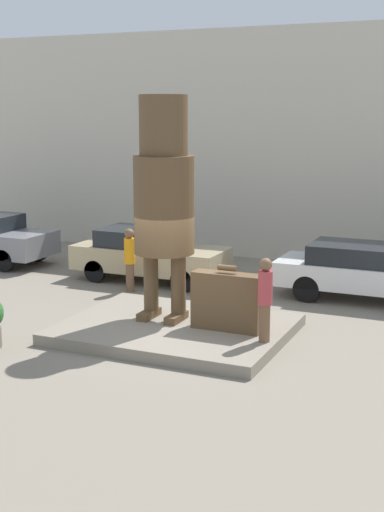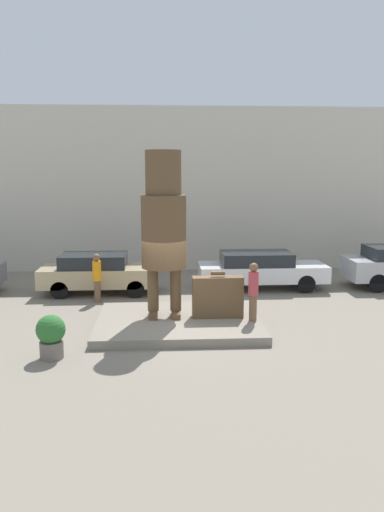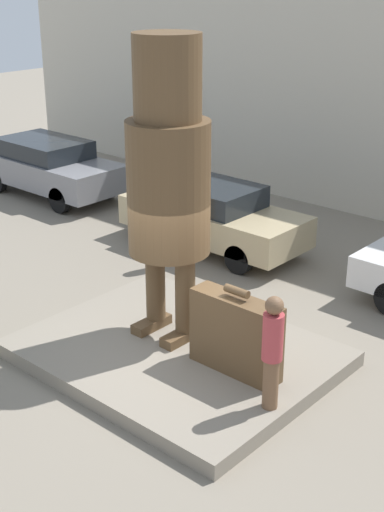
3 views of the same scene
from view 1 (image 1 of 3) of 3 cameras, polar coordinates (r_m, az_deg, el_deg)
name	(u,v)px [view 1 (image 1 of 3)]	position (r m, az deg, el deg)	size (l,w,h in m)	color
ground_plane	(176,335)	(15.31, -1.31, -6.31)	(60.00, 60.00, 0.00)	gray
pedestal	(176,329)	(15.27, -1.31, -5.88)	(4.68, 3.70, 0.25)	gray
building_backdrop	(293,146)	(22.70, 8.05, 8.72)	(28.00, 0.60, 7.22)	beige
statue_figure	(164,191)	(15.09, -2.27, 5.24)	(1.29, 1.29, 4.78)	brown
giant_suitcase	(227,301)	(14.69, 2.82, -3.64)	(1.47, 0.41, 1.37)	brown
tourist	(265,296)	(13.90, 5.87, -3.23)	(0.29, 0.29, 1.68)	brown
parked_car_tan	(149,253)	(19.94, -3.49, 0.21)	(4.29, 1.72, 1.46)	tan
parked_car_white	(371,271)	(18.35, 14.10, -1.15)	(4.79, 1.74, 1.42)	silver
worker_hivis	(130,257)	(18.73, -5.01, -0.10)	(0.29, 0.29, 1.68)	brown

